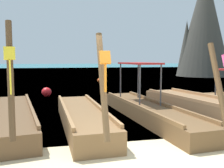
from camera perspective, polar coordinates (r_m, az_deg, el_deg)
name	(u,v)px	position (r m, az deg, el deg)	size (l,w,h in m)	color
sea_water	(64,67)	(65.84, -10.99, 3.72)	(120.00, 120.00, 0.00)	#147A89
longtail_boat_yellow_ribbon	(13,117)	(8.30, -21.64, -6.97)	(2.05, 6.24, 2.79)	brown
longtail_boat_orange_ribbon	(82,117)	(7.68, -6.83, -7.51)	(1.37, 5.86, 2.55)	brown
longtail_boat_pink_ribbon	(148,110)	(8.61, 8.22, -5.90)	(1.61, 6.98, 2.39)	brown
longtail_boat_red_ribbon	(205,109)	(9.20, 20.37, -5.29)	(2.16, 6.26, 2.74)	olive
karst_rock	(203,24)	(33.17, 20.05, 12.76)	(6.40, 6.40, 13.06)	#47443D
mooring_buoy_near	(99,81)	(21.86, -2.89, 0.80)	(0.39, 0.39, 0.39)	#EA5119
mooring_buoy_far	(46,92)	(13.98, -14.72, -1.82)	(0.52, 0.52, 0.52)	red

